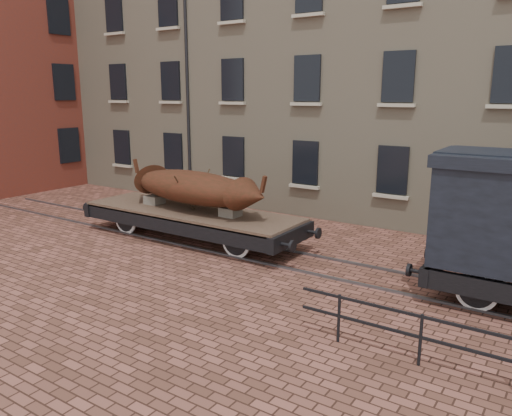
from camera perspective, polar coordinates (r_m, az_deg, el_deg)
The scene contains 5 objects.
ground at distance 14.81m, azimuth 4.90°, elevation -6.16°, with size 90.00×90.00×0.00m, color brown.
warehouse_cream at distance 22.69m, azimuth 25.43°, elevation 17.22°, with size 40.00×10.19×14.00m.
rail_track at distance 14.80m, azimuth 4.91°, elevation -6.05°, with size 30.00×1.52×0.06m.
flatcar_wagon at distance 16.89m, azimuth -7.48°, elevation -0.89°, with size 8.85×2.40×1.34m.
iron_boat at distance 16.59m, azimuth -7.21°, elevation 2.37°, with size 6.13×2.18×1.49m.
Camera 1 is at (6.71, -12.29, 4.84)m, focal length 35.00 mm.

